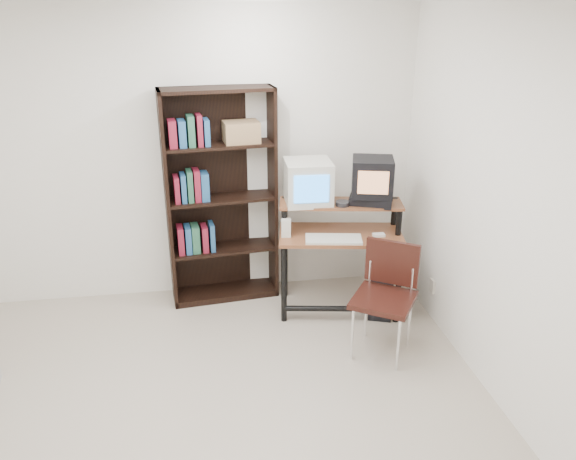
{
  "coord_description": "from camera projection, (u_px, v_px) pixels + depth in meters",
  "views": [
    {
      "loc": [
        0.07,
        -2.93,
        2.59
      ],
      "look_at": [
        0.71,
        1.1,
        0.93
      ],
      "focal_mm": 35.0,
      "sensor_mm": 36.0,
      "label": 1
    }
  ],
  "objects": [
    {
      "name": "crt_tv",
      "position": [
        372.0,
        177.0,
        4.76
      ],
      "size": [
        0.41,
        0.41,
        0.32
      ],
      "rotation": [
        0.0,
        0.0,
        -0.26
      ],
      "color": "black",
      "rests_on": "vcr"
    },
    {
      "name": "mousepad",
      "position": [
        377.0,
        238.0,
        4.78
      ],
      "size": [
        0.22,
        0.18,
        0.01
      ],
      "primitive_type": "cube",
      "rotation": [
        0.0,
        0.0,
        0.02
      ],
      "color": "black",
      "rests_on": "computer_desk"
    },
    {
      "name": "right_wall",
      "position": [
        523.0,
        228.0,
        3.44
      ],
      "size": [
        0.01,
        4.0,
        2.6
      ],
      "primitive_type": "cube",
      "color": "white",
      "rests_on": "floor"
    },
    {
      "name": "cd_spindle",
      "position": [
        343.0,
        204.0,
        4.76
      ],
      "size": [
        0.16,
        0.16,
        0.05
      ],
      "primitive_type": "cylinder",
      "rotation": [
        0.0,
        0.0,
        -0.4
      ],
      "color": "#26262B",
      "rests_on": "computer_desk"
    },
    {
      "name": "back_wall",
      "position": [
        193.0,
        158.0,
        4.98
      ],
      "size": [
        4.0,
        0.01,
        2.6
      ],
      "primitive_type": "cube",
      "color": "white",
      "rests_on": "floor"
    },
    {
      "name": "mouse",
      "position": [
        379.0,
        235.0,
        4.78
      ],
      "size": [
        0.1,
        0.06,
        0.03
      ],
      "primitive_type": "cube",
      "rotation": [
        0.0,
        0.0,
        -0.01
      ],
      "color": "white",
      "rests_on": "mousepad"
    },
    {
      "name": "vcr",
      "position": [
        371.0,
        200.0,
        4.83
      ],
      "size": [
        0.43,
        0.37,
        0.08
      ],
      "primitive_type": "cube",
      "rotation": [
        0.0,
        0.0,
        -0.37
      ],
      "color": "black",
      "rests_on": "computer_desk"
    },
    {
      "name": "computer_desk",
      "position": [
        340.0,
        239.0,
        4.88
      ],
      "size": [
        1.13,
        0.7,
        0.98
      ],
      "rotation": [
        0.0,
        0.0,
        -0.17
      ],
      "color": "brown",
      "rests_on": "floor"
    },
    {
      "name": "crt_monitor",
      "position": [
        308.0,
        182.0,
        4.81
      ],
      "size": [
        0.4,
        0.41,
        0.37
      ],
      "rotation": [
        0.0,
        0.0,
        -0.03
      ],
      "color": "beige",
      "rests_on": "computer_desk"
    },
    {
      "name": "floor",
      "position": [
        207.0,
        432.0,
        3.65
      ],
      "size": [
        4.0,
        4.0,
        0.01
      ],
      "primitive_type": "cube",
      "color": "beige",
      "rests_on": "ground"
    },
    {
      "name": "keyboard",
      "position": [
        334.0,
        240.0,
        4.7
      ],
      "size": [
        0.5,
        0.29,
        0.03
      ],
      "primitive_type": "cube",
      "rotation": [
        0.0,
        0.0,
        -0.18
      ],
      "color": "beige",
      "rests_on": "computer_desk"
    },
    {
      "name": "desk_speaker",
      "position": [
        286.0,
        228.0,
        4.76
      ],
      "size": [
        0.09,
        0.09,
        0.17
      ],
      "primitive_type": "cube",
      "rotation": [
        0.0,
        0.0,
        -0.17
      ],
      "color": "beige",
      "rests_on": "computer_desk"
    },
    {
      "name": "school_chair",
      "position": [
        387.0,
        287.0,
        4.33
      ],
      "size": [
        0.61,
        0.61,
        0.88
      ],
      "rotation": [
        0.0,
        0.0,
        -0.58
      ],
      "color": "black",
      "rests_on": "floor"
    },
    {
      "name": "pc_tower",
      "position": [
        381.0,
        288.0,
        5.02
      ],
      "size": [
        0.34,
        0.49,
        0.42
      ],
      "primitive_type": "cube",
      "rotation": [
        0.0,
        0.0,
        -0.34
      ],
      "color": "black",
      "rests_on": "floor"
    },
    {
      "name": "bookshelf",
      "position": [
        220.0,
        195.0,
        5.0
      ],
      "size": [
        1.0,
        0.43,
        1.94
      ],
      "rotation": [
        0.0,
        0.0,
        0.11
      ],
      "color": "black",
      "rests_on": "floor"
    },
    {
      "name": "wall_outlet",
      "position": [
        432.0,
        286.0,
        4.87
      ],
      "size": [
        0.02,
        0.08,
        0.12
      ],
      "primitive_type": "cube",
      "color": "beige",
      "rests_on": "right_wall"
    }
  ]
}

